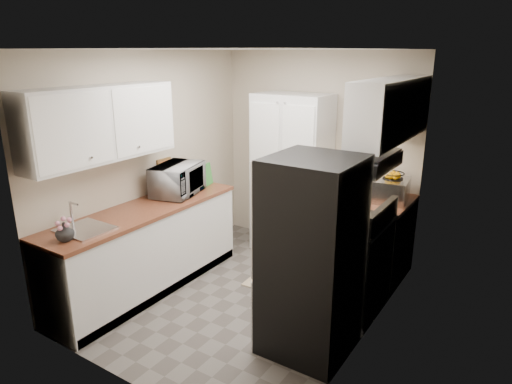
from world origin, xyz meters
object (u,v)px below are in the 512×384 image
Objects in this scene: pantry_cabinet at (291,175)px; toaster_oven at (391,190)px; refrigerator at (311,257)px; microwave at (178,180)px; electric_range at (349,263)px; wine_bottle at (194,173)px.

pantry_cabinet reaches higher than toaster_oven.
microwave is (-1.96, 0.54, 0.24)m from refrigerator.
refrigerator is 2.74× the size of microwave.
refrigerator is (-0.03, -0.80, 0.37)m from electric_range.
electric_range is 1.00m from toaster_oven.
pantry_cabinet is at bearing 141.78° from electric_range.
refrigerator reaches higher than toaster_oven.
pantry_cabinet is 1.29m from toaster_oven.
toaster_oven is at bearing 82.01° from electric_range.
pantry_cabinet is at bearing 168.23° from toaster_oven.
electric_range is at bearing 87.52° from refrigerator.
pantry_cabinet reaches higher than refrigerator.
toaster_oven is (0.12, 0.82, 0.57)m from electric_range.
refrigerator is at bearing -120.42° from microwave.
pantry_cabinet reaches higher than wine_bottle.
wine_bottle reaches higher than toaster_oven.
pantry_cabinet is at bearing 39.04° from wine_bottle.
electric_range is 2.65× the size of toaster_oven.
pantry_cabinet is at bearing 123.46° from refrigerator.
microwave is at bearing 164.49° from refrigerator.
wine_bottle is at bearing -170.72° from toaster_oven.
pantry_cabinet is 2.07m from refrigerator.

